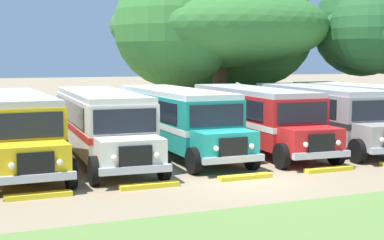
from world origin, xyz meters
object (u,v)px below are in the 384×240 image
at_px(parked_bus_slot_1, 15,126).
at_px(parked_bus_slot_5, 321,112).
at_px(parked_bus_slot_2, 102,122).
at_px(broad_shade_tree, 214,31).
at_px(parked_bus_slot_3, 176,117).
at_px(parked_bus_slot_6, 363,109).
at_px(parked_bus_slot_4, 254,115).

bearing_deg(parked_bus_slot_1, parked_bus_slot_5, 89.57).
height_order(parked_bus_slot_2, broad_shade_tree, broad_shade_tree).
height_order(parked_bus_slot_1, parked_bus_slot_2, same).
distance_m(parked_bus_slot_3, parked_bus_slot_6, 10.50).
xyz_separation_m(parked_bus_slot_3, parked_bus_slot_6, (10.50, 0.18, 0.00)).
distance_m(parked_bus_slot_3, parked_bus_slot_4, 3.74).
distance_m(parked_bus_slot_4, parked_bus_slot_6, 6.82).
bearing_deg(parked_bus_slot_1, broad_shade_tree, 128.80).
bearing_deg(parked_bus_slot_2, parked_bus_slot_4, 93.53).
distance_m(parked_bus_slot_4, broad_shade_tree, 12.32).
xyz_separation_m(parked_bus_slot_2, parked_bus_slot_3, (3.53, 0.52, 0.00)).
xyz_separation_m(parked_bus_slot_1, parked_bus_slot_6, (17.51, 0.76, 0.00)).
bearing_deg(parked_bus_slot_2, parked_bus_slot_6, 95.93).
relative_size(parked_bus_slot_1, parked_bus_slot_2, 0.99).
bearing_deg(parked_bus_slot_4, parked_bus_slot_6, 98.67).
bearing_deg(broad_shade_tree, parked_bus_slot_4, -105.49).
bearing_deg(parked_bus_slot_6, parked_bus_slot_4, -84.35).
height_order(parked_bus_slot_4, broad_shade_tree, broad_shade_tree).
distance_m(parked_bus_slot_3, broad_shade_tree, 13.36).
height_order(parked_bus_slot_3, parked_bus_slot_6, same).
bearing_deg(parked_bus_slot_2, parked_bus_slot_5, 92.58).
bearing_deg(broad_shade_tree, parked_bus_slot_2, -132.78).
distance_m(parked_bus_slot_5, broad_shade_tree, 12.09).
bearing_deg(parked_bus_slot_5, parked_bus_slot_4, -87.65).
xyz_separation_m(parked_bus_slot_2, broad_shade_tree, (10.32, 11.15, 4.40)).
bearing_deg(broad_shade_tree, parked_bus_slot_1, -140.91).
distance_m(parked_bus_slot_6, broad_shade_tree, 11.93).
height_order(parked_bus_slot_3, broad_shade_tree, broad_shade_tree).
bearing_deg(parked_bus_slot_4, parked_bus_slot_5, 90.85).
bearing_deg(parked_bus_slot_6, parked_bus_slot_5, -75.90).
relative_size(parked_bus_slot_1, parked_bus_slot_4, 0.99).
bearing_deg(parked_bus_slot_5, parked_bus_slot_6, 108.62).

